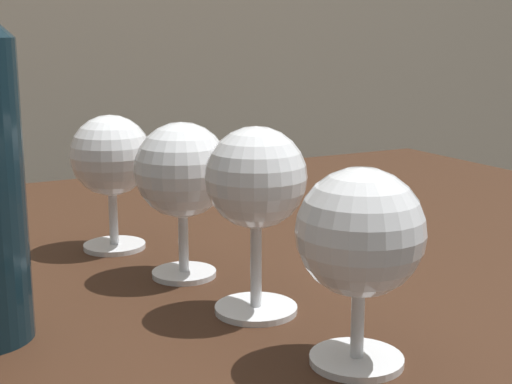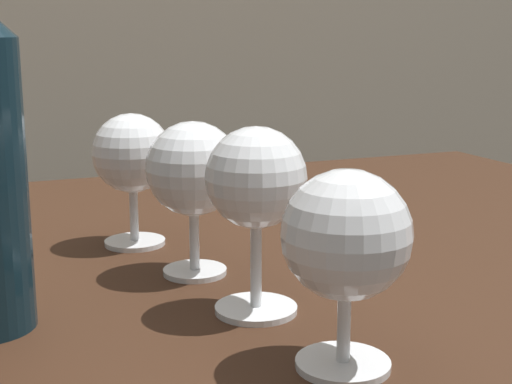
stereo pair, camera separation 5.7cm
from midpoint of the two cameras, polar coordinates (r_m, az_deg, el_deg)
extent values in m
cube|color=#382114|center=(0.77, -2.00, -5.33)|extent=(1.26, 0.83, 0.03)
cylinder|color=#382114|center=(1.46, 14.93, -12.99)|extent=(0.06, 0.06, 0.73)
cylinder|color=white|center=(0.51, 9.49, -13.04)|extent=(0.06, 0.06, 0.00)
cylinder|color=white|center=(0.49, 9.62, -9.72)|extent=(0.01, 0.01, 0.06)
sphere|color=white|center=(0.48, 9.86, -3.36)|extent=(0.09, 0.09, 0.09)
ellipsoid|color=pink|center=(0.48, 9.85, -3.77)|extent=(0.07, 0.07, 0.03)
cylinder|color=white|center=(0.59, 2.76, -9.00)|extent=(0.07, 0.07, 0.00)
cylinder|color=white|center=(0.58, 2.81, -5.17)|extent=(0.01, 0.01, 0.08)
sphere|color=white|center=(0.56, 2.87, 1.10)|extent=(0.08, 0.08, 0.08)
ellipsoid|color=maroon|center=(0.57, 2.87, 0.72)|extent=(0.07, 0.07, 0.03)
cylinder|color=white|center=(0.68, -2.34, -6.14)|extent=(0.06, 0.06, 0.00)
cylinder|color=white|center=(0.67, -2.37, -3.28)|extent=(0.01, 0.01, 0.07)
sphere|color=white|center=(0.66, -2.42, 1.79)|extent=(0.08, 0.08, 0.08)
ellipsoid|color=maroon|center=(0.66, -2.42, 1.87)|extent=(0.07, 0.07, 0.04)
cylinder|color=white|center=(0.78, -7.24, -3.87)|extent=(0.06, 0.06, 0.00)
cylinder|color=white|center=(0.77, -7.31, -1.36)|extent=(0.01, 0.01, 0.07)
sphere|color=white|center=(0.76, -7.43, 2.97)|extent=(0.08, 0.08, 0.08)
ellipsoid|color=beige|center=(0.76, -7.43, 2.78)|extent=(0.07, 0.07, 0.03)
camera|label=1|loc=(0.03, -87.14, 0.63)|focal=52.06mm
camera|label=2|loc=(0.03, 92.86, -0.63)|focal=52.06mm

